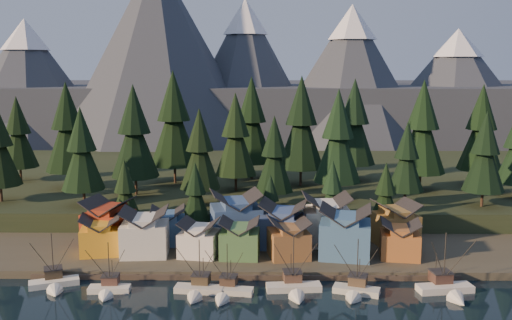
{
  "coord_description": "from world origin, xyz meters",
  "views": [
    {
      "loc": [
        3.03,
        -86.11,
        39.15
      ],
      "look_at": [
        1.83,
        30.0,
        20.17
      ],
      "focal_mm": 40.0,
      "sensor_mm": 36.0,
      "label": 1
    }
  ],
  "objects_px": {
    "boat_1": "(108,282)",
    "house_back_1": "(168,225)",
    "boat_2": "(198,283)",
    "house_front_0": "(101,234)",
    "house_back_0": "(108,221)",
    "boat_0": "(54,276)",
    "boat_5": "(356,283)",
    "boat_6": "(448,282)",
    "boat_3": "(225,286)",
    "house_front_1": "(145,231)",
    "boat_4": "(295,282)"
  },
  "relations": [
    {
      "from": "boat_1",
      "to": "house_back_1",
      "type": "xyz_separation_m",
      "value": [
        6.71,
        23.88,
        3.7
      ]
    },
    {
      "from": "boat_2",
      "to": "house_back_1",
      "type": "distance_m",
      "value": 25.93
    },
    {
      "from": "boat_1",
      "to": "house_front_0",
      "type": "xyz_separation_m",
      "value": [
        -5.91,
        17.26,
        3.63
      ]
    },
    {
      "from": "house_back_0",
      "to": "house_back_1",
      "type": "height_order",
      "value": "house_back_0"
    },
    {
      "from": "boat_0",
      "to": "boat_5",
      "type": "xyz_separation_m",
      "value": [
        53.58,
        -2.92,
        0.1
      ]
    },
    {
      "from": "house_back_0",
      "to": "house_back_1",
      "type": "bearing_deg",
      "value": 17.29
    },
    {
      "from": "house_back_1",
      "to": "house_back_0",
      "type": "bearing_deg",
      "value": 175.96
    },
    {
      "from": "boat_5",
      "to": "boat_6",
      "type": "height_order",
      "value": "boat_6"
    },
    {
      "from": "boat_5",
      "to": "house_back_1",
      "type": "distance_m",
      "value": 43.89
    },
    {
      "from": "boat_2",
      "to": "boat_5",
      "type": "bearing_deg",
      "value": 6.72
    },
    {
      "from": "boat_2",
      "to": "boat_3",
      "type": "distance_m",
      "value": 4.87
    },
    {
      "from": "boat_5",
      "to": "house_front_1",
      "type": "xyz_separation_m",
      "value": [
        -39.97,
        17.02,
        4.3
      ]
    },
    {
      "from": "boat_1",
      "to": "house_front_1",
      "type": "xyz_separation_m",
      "value": [
        3.18,
        16.69,
        4.48
      ]
    },
    {
      "from": "boat_0",
      "to": "boat_2",
      "type": "height_order",
      "value": "boat_0"
    },
    {
      "from": "boat_3",
      "to": "boat_6",
      "type": "height_order",
      "value": "boat_6"
    },
    {
      "from": "boat_0",
      "to": "boat_6",
      "type": "height_order",
      "value": "boat_6"
    },
    {
      "from": "boat_2",
      "to": "house_back_1",
      "type": "height_order",
      "value": "house_back_1"
    },
    {
      "from": "boat_2",
      "to": "boat_3",
      "type": "relative_size",
      "value": 1.01
    },
    {
      "from": "house_front_0",
      "to": "house_back_1",
      "type": "bearing_deg",
      "value": 17.59
    },
    {
      "from": "boat_3",
      "to": "house_front_1",
      "type": "relative_size",
      "value": 1.07
    },
    {
      "from": "boat_6",
      "to": "boat_0",
      "type": "bearing_deg",
      "value": 169.64
    },
    {
      "from": "boat_5",
      "to": "boat_4",
      "type": "bearing_deg",
      "value": -166.92
    },
    {
      "from": "house_front_1",
      "to": "boat_6",
      "type": "bearing_deg",
      "value": -20.15
    },
    {
      "from": "house_front_0",
      "to": "boat_2",
      "type": "bearing_deg",
      "value": -48.91
    },
    {
      "from": "boat_0",
      "to": "boat_4",
      "type": "xyz_separation_m",
      "value": [
        43.05,
        -1.93,
        -0.02
      ]
    },
    {
      "from": "boat_6",
      "to": "house_back_1",
      "type": "relative_size",
      "value": 1.47
    },
    {
      "from": "boat_5",
      "to": "house_back_0",
      "type": "relative_size",
      "value": 0.98
    },
    {
      "from": "house_back_1",
      "to": "boat_2",
      "type": "bearing_deg",
      "value": -76.72
    },
    {
      "from": "boat_2",
      "to": "house_back_1",
      "type": "relative_size",
      "value": 1.3
    },
    {
      "from": "boat_0",
      "to": "boat_2",
      "type": "xyz_separation_m",
      "value": [
        26.15,
        -2.74,
        -0.07
      ]
    },
    {
      "from": "boat_1",
      "to": "boat_4",
      "type": "relative_size",
      "value": 0.89
    },
    {
      "from": "boat_4",
      "to": "house_front_0",
      "type": "xyz_separation_m",
      "value": [
        -38.54,
        16.6,
        3.59
      ]
    },
    {
      "from": "house_front_1",
      "to": "house_back_0",
      "type": "distance_m",
      "value": 11.16
    },
    {
      "from": "house_front_1",
      "to": "boat_5",
      "type": "bearing_deg",
      "value": -26.98
    },
    {
      "from": "boat_6",
      "to": "house_back_0",
      "type": "distance_m",
      "value": 69.27
    },
    {
      "from": "boat_1",
      "to": "house_back_0",
      "type": "bearing_deg",
      "value": 101.78
    },
    {
      "from": "boat_4",
      "to": "house_front_1",
      "type": "bearing_deg",
      "value": 146.65
    },
    {
      "from": "boat_6",
      "to": "house_back_0",
      "type": "height_order",
      "value": "house_back_0"
    },
    {
      "from": "boat_1",
      "to": "boat_3",
      "type": "relative_size",
      "value": 0.95
    },
    {
      "from": "house_back_0",
      "to": "boat_5",
      "type": "bearing_deg",
      "value": -11.54
    },
    {
      "from": "boat_4",
      "to": "house_back_0",
      "type": "bearing_deg",
      "value": 144.94
    },
    {
      "from": "boat_5",
      "to": "boat_3",
      "type": "bearing_deg",
      "value": -160.63
    },
    {
      "from": "boat_1",
      "to": "house_back_1",
      "type": "distance_m",
      "value": 25.08
    },
    {
      "from": "boat_6",
      "to": "house_front_0",
      "type": "relative_size",
      "value": 1.31
    },
    {
      "from": "boat_3",
      "to": "house_back_1",
      "type": "bearing_deg",
      "value": 128.09
    },
    {
      "from": "boat_3",
      "to": "boat_6",
      "type": "relative_size",
      "value": 0.88
    },
    {
      "from": "boat_6",
      "to": "house_front_1",
      "type": "xyz_separation_m",
      "value": [
        -56.16,
        16.36,
        4.22
      ]
    },
    {
      "from": "boat_5",
      "to": "house_front_0",
      "type": "height_order",
      "value": "boat_5"
    },
    {
      "from": "house_front_0",
      "to": "house_back_1",
      "type": "height_order",
      "value": "house_back_1"
    },
    {
      "from": "boat_5",
      "to": "house_front_0",
      "type": "relative_size",
      "value": 1.19
    }
  ]
}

